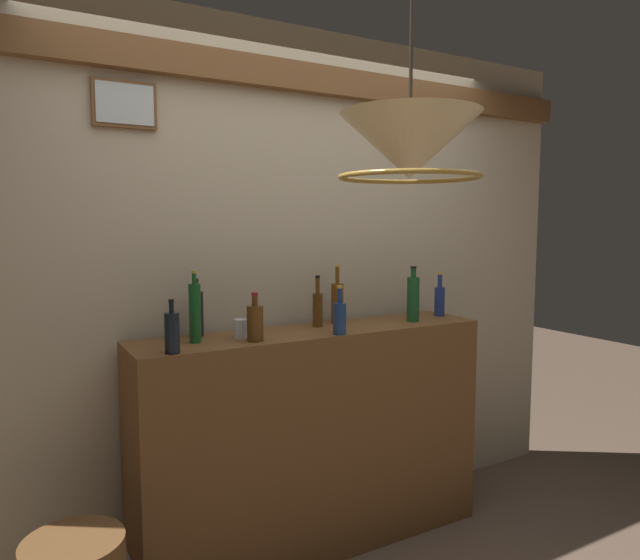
{
  "coord_description": "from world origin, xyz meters",
  "views": [
    {
      "loc": [
        -1.36,
        -1.59,
        1.63
      ],
      "look_at": [
        0.0,
        0.77,
        1.36
      ],
      "focal_mm": 32.19,
      "sensor_mm": 36.0,
      "label": 1
    }
  ],
  "objects": [
    {
      "name": "panelled_rear_partition",
      "position": [
        -0.0,
        1.1,
        1.38
      ],
      "size": [
        3.74,
        0.15,
        2.62
      ],
      "color": "#BCAD8E",
      "rests_on": "ground"
    },
    {
      "name": "bar_shelf_unit",
      "position": [
        0.0,
        0.82,
        0.55
      ],
      "size": [
        1.79,
        0.39,
        1.11
      ],
      "primitive_type": "cube",
      "color": "brown",
      "rests_on": "ground"
    },
    {
      "name": "liquor_bottle_vodka",
      "position": [
        0.05,
        0.67,
        1.19
      ],
      "size": [
        0.06,
        0.06,
        0.23
      ],
      "color": "navy",
      "rests_on": "bar_shelf_unit"
    },
    {
      "name": "liquor_bottle_gin",
      "position": [
        -0.6,
        0.82,
        1.24
      ],
      "size": [
        0.05,
        0.05,
        0.32
      ],
      "color": "#185321",
      "rests_on": "bar_shelf_unit"
    },
    {
      "name": "liquor_bottle_brandy",
      "position": [
        0.82,
        0.84,
        1.2
      ],
      "size": [
        0.06,
        0.06,
        0.24
      ],
      "color": "navy",
      "rests_on": "bar_shelf_unit"
    },
    {
      "name": "liquor_bottle_tequila",
      "position": [
        0.57,
        0.78,
        1.23
      ],
      "size": [
        0.07,
        0.07,
        0.29
      ],
      "color": "#1A4E26",
      "rests_on": "bar_shelf_unit"
    },
    {
      "name": "liquor_bottle_rum",
      "position": [
        -0.36,
        0.72,
        1.19
      ],
      "size": [
        0.07,
        0.07,
        0.22
      ],
      "color": "#5B3714",
      "rests_on": "bar_shelf_unit"
    },
    {
      "name": "liquor_bottle_scotch",
      "position": [
        0.05,
        0.89,
        1.2
      ],
      "size": [
        0.05,
        0.05,
        0.26
      ],
      "color": "#583613",
      "rests_on": "bar_shelf_unit"
    },
    {
      "name": "liquor_bottle_sherry",
      "position": [
        -0.74,
        0.67,
        1.19
      ],
      "size": [
        0.06,
        0.06,
        0.22
      ],
      "color": "black",
      "rests_on": "bar_shelf_unit"
    },
    {
      "name": "liquor_bottle_amaro",
      "position": [
        -0.55,
        0.95,
        1.21
      ],
      "size": [
        0.06,
        0.06,
        0.27
      ],
      "color": "black",
      "rests_on": "bar_shelf_unit"
    },
    {
      "name": "liquor_bottle_rye",
      "position": [
        0.2,
        0.94,
        1.22
      ],
      "size": [
        0.06,
        0.06,
        0.31
      ],
      "color": "brown",
      "rests_on": "bar_shelf_unit"
    },
    {
      "name": "glass_tumbler_rocks",
      "position": [
        -0.39,
        0.82,
        1.15
      ],
      "size": [
        0.06,
        0.06,
        0.09
      ],
      "color": "silver",
      "rests_on": "bar_shelf_unit"
    },
    {
      "name": "pendant_lamp",
      "position": [
        -0.19,
        -0.12,
        1.86
      ],
      "size": [
        0.46,
        0.46,
        0.57
      ],
      "color": "beige"
    }
  ]
}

